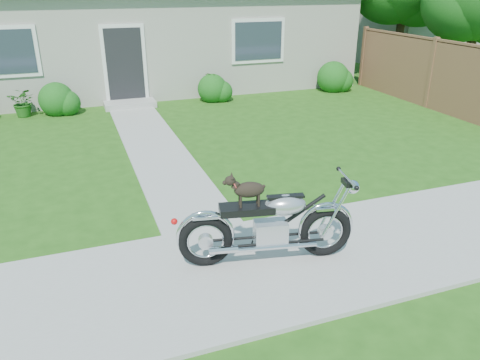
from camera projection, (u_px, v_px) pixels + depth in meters
name	position (u px, v px, depth m)	size (l,w,h in m)	color
ground	(337.00, 250.00, 6.16)	(80.00, 80.00, 0.00)	#235114
sidewalk	(337.00, 249.00, 6.15)	(24.00, 2.20, 0.04)	#9E9B93
walkway	(154.00, 146.00, 10.00)	(1.20, 8.00, 0.03)	#9E9B93
house	(156.00, 17.00, 15.67)	(12.60, 7.03, 4.50)	#ABA79A
fence	(431.00, 73.00, 12.74)	(0.12, 6.62, 1.90)	brown
shrub_row	(158.00, 91.00, 13.12)	(11.47, 1.01, 1.01)	#195516
potted_plant_left	(23.00, 102.00, 12.07)	(0.68, 0.59, 0.76)	#205917
potted_plant_right	(213.00, 87.00, 13.67)	(0.46, 0.46, 0.82)	#2F5C19
motorcycle_with_dog	(270.00, 224.00, 5.68)	(2.20, 0.75, 1.17)	black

